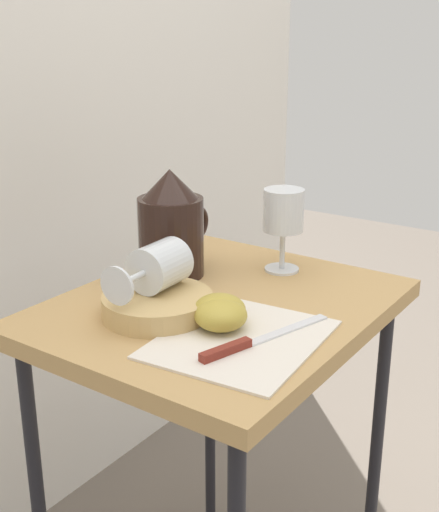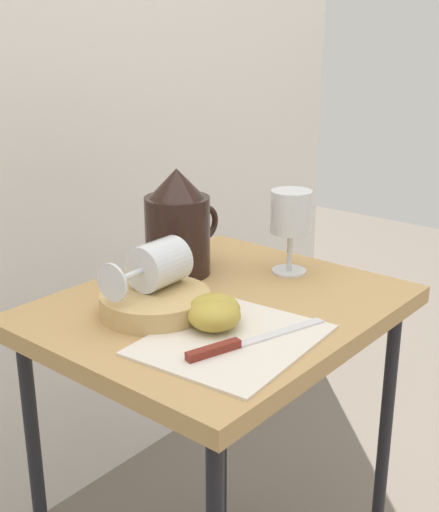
% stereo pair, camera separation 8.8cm
% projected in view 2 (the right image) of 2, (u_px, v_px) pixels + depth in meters
% --- Properties ---
extents(curtain_drape, '(2.40, 0.03, 1.85)m').
position_uv_depth(curtain_drape, '(8.00, 137.00, 1.39)').
color(curtain_drape, silver).
rests_on(curtain_drape, ground_plane).
extents(table, '(0.58, 0.48, 0.71)m').
position_uv_depth(table, '(220.00, 341.00, 1.13)').
color(table, tan).
rests_on(table, ground_plane).
extents(linen_napkin, '(0.28, 0.24, 0.00)m').
position_uv_depth(linen_napkin, '(232.00, 340.00, 0.97)').
color(linen_napkin, silver).
rests_on(linen_napkin, table).
extents(basket_tray, '(0.17, 0.17, 0.03)m').
position_uv_depth(basket_tray, '(155.00, 303.00, 1.06)').
color(basket_tray, tan).
rests_on(basket_tray, table).
extents(pitcher, '(0.17, 0.12, 0.20)m').
position_uv_depth(pitcher, '(178.00, 232.00, 1.22)').
color(pitcher, black).
rests_on(pitcher, table).
extents(wine_glass_upright, '(0.07, 0.07, 0.16)m').
position_uv_depth(wine_glass_upright, '(291.00, 217.00, 1.21)').
color(wine_glass_upright, silver).
rests_on(wine_glass_upright, table).
extents(wine_glass_tipped_near, '(0.15, 0.08, 0.08)m').
position_uv_depth(wine_glass_tipped_near, '(157.00, 265.00, 1.07)').
color(wine_glass_tipped_near, silver).
rests_on(wine_glass_tipped_near, basket_tray).
extents(apple_half_left, '(0.08, 0.08, 0.04)m').
position_uv_depth(apple_half_left, '(214.00, 315.00, 1.00)').
color(apple_half_left, '#B29938').
rests_on(apple_half_left, linen_napkin).
extents(apple_half_right, '(0.08, 0.08, 0.04)m').
position_uv_depth(apple_half_right, '(214.00, 309.00, 1.02)').
color(apple_half_right, '#B29938').
rests_on(apple_half_right, linen_napkin).
extents(knife, '(0.23, 0.08, 0.01)m').
position_uv_depth(knife, '(238.00, 344.00, 0.95)').
color(knife, silver).
rests_on(knife, linen_napkin).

